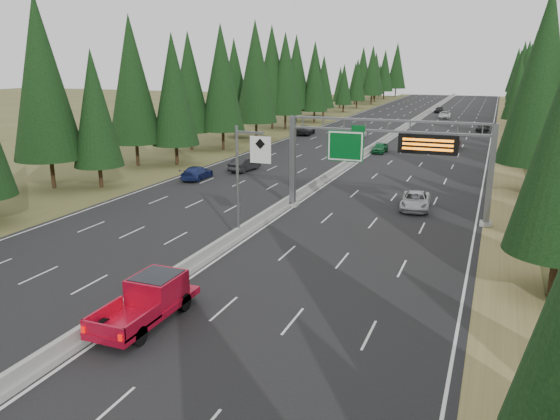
{
  "coord_description": "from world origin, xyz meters",
  "views": [
    {
      "loc": [
        16.33,
        -8.13,
        12.24
      ],
      "look_at": [
        5.14,
        20.0,
        3.99
      ],
      "focal_mm": 35.0,
      "sensor_mm": 36.0,
      "label": 1
    }
  ],
  "objects": [
    {
      "name": "car_ahead_far",
      "position": [
        2.47,
        132.93,
        0.82
      ],
      "size": [
        2.09,
        4.47,
        1.48
      ],
      "primitive_type": "imported",
      "rotation": [
        0.0,
        0.0,
        -0.08
      ],
      "color": "black",
      "rests_on": "road"
    },
    {
      "name": "road",
      "position": [
        0.0,
        80.0,
        0.04
      ],
      "size": [
        32.0,
        260.0,
        0.08
      ],
      "primitive_type": "cube",
      "color": "black",
      "rests_on": "ground"
    },
    {
      "name": "car_onc_white",
      "position": [
        -4.82,
        80.31,
        0.88
      ],
      "size": [
        1.91,
        4.71,
        1.6
      ],
      "primitive_type": "imported",
      "rotation": [
        0.0,
        0.0,
        3.15
      ],
      "color": "white",
      "rests_on": "road"
    },
    {
      "name": "median_barrier",
      "position": [
        0.0,
        80.0,
        0.41
      ],
      "size": [
        0.7,
        260.0,
        0.85
      ],
      "color": "gray",
      "rests_on": "road"
    },
    {
      "name": "sign_gantry",
      "position": [
        8.92,
        34.88,
        5.27
      ],
      "size": [
        16.75,
        0.98,
        7.8
      ],
      "color": "slate",
      "rests_on": "road"
    },
    {
      "name": "hov_sign_pole",
      "position": [
        0.58,
        24.97,
        4.72
      ],
      "size": [
        2.8,
        0.5,
        8.0
      ],
      "color": "slate",
      "rests_on": "road"
    },
    {
      "name": "shoulder_right",
      "position": [
        17.8,
        80.0,
        0.03
      ],
      "size": [
        3.6,
        260.0,
        0.06
      ],
      "primitive_type": "cube",
      "color": "olive",
      "rests_on": "ground"
    },
    {
      "name": "tree_row_right",
      "position": [
        21.84,
        67.21,
        9.07
      ],
      "size": [
        11.66,
        242.96,
        18.94
      ],
      "color": "black",
      "rests_on": "ground"
    },
    {
      "name": "red_pickup",
      "position": [
        1.5,
        12.27,
        1.23
      ],
      "size": [
        2.28,
        6.39,
        2.08
      ],
      "color": "black",
      "rests_on": "road"
    },
    {
      "name": "car_onc_blue",
      "position": [
        -13.1,
        41.81,
        0.78
      ],
      "size": [
        2.23,
        4.94,
        1.4
      ],
      "primitive_type": "imported",
      "rotation": [
        0.0,
        0.0,
        3.2
      ],
      "color": "navy",
      "rests_on": "road"
    },
    {
      "name": "car_ahead_green",
      "position": [
        1.51,
        66.55,
        0.78
      ],
      "size": [
        1.78,
        4.17,
        1.4
      ],
      "primitive_type": "imported",
      "rotation": [
        0.0,
        0.0,
        -0.03
      ],
      "color": "#155F31",
      "rests_on": "road"
    },
    {
      "name": "shoulder_left",
      "position": [
        -17.8,
        80.0,
        0.03
      ],
      "size": [
        3.6,
        260.0,
        0.06
      ],
      "primitive_type": "cube",
      "color": "#484B23",
      "rests_on": "ground"
    },
    {
      "name": "car_ahead_dkgrey",
      "position": [
        13.85,
        97.42,
        0.79
      ],
      "size": [
        2.41,
        5.06,
        1.42
      ],
      "primitive_type": "imported",
      "rotation": [
        0.0,
        0.0,
        -0.09
      ],
      "color": "black",
      "rests_on": "road"
    },
    {
      "name": "car_onc_near",
      "position": [
        -10.3,
        47.85,
        0.87
      ],
      "size": [
        2.14,
        4.94,
        1.58
      ],
      "primitive_type": "imported",
      "rotation": [
        0.0,
        0.0,
        3.04
      ],
      "color": "black",
      "rests_on": "road"
    },
    {
      "name": "silver_minivan",
      "position": [
        10.41,
        38.01,
        0.8
      ],
      "size": [
        2.8,
        5.33,
        1.43
      ],
      "primitive_type": "imported",
      "rotation": [
        0.0,
        0.0,
        0.08
      ],
      "color": "#BCBBC1",
      "rests_on": "road"
    },
    {
      "name": "car_onc_far",
      "position": [
        -14.5,
        81.1,
        0.87
      ],
      "size": [
        3.18,
        5.93,
        1.58
      ],
      "primitive_type": "imported",
      "rotation": [
        0.0,
        0.0,
        3.24
      ],
      "color": "black",
      "rests_on": "road"
    },
    {
      "name": "car_ahead_white",
      "position": [
        5.12,
        119.11,
        0.82
      ],
      "size": [
        2.68,
        5.4,
        1.47
      ],
      "primitive_type": "imported",
      "rotation": [
        0.0,
        0.0,
        0.04
      ],
      "color": "silver",
      "rests_on": "road"
    },
    {
      "name": "car_ahead_dkred",
      "position": [
        10.52,
        73.52,
        0.81
      ],
      "size": [
        1.97,
        4.54,
        1.45
      ],
      "primitive_type": "imported",
      "rotation": [
        0.0,
        0.0,
        -0.1
      ],
      "color": "#4C0A0D",
      "rests_on": "road"
    },
    {
      "name": "tree_row_left",
      "position": [
        -22.11,
        68.25,
        9.66
      ],
      "size": [
        12.65,
        245.46,
        18.92
      ],
      "color": "black",
      "rests_on": "ground"
    }
  ]
}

